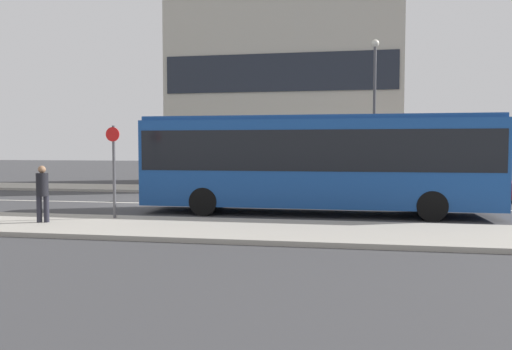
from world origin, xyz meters
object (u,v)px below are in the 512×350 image
Objects in this scene: parked_car_0 at (460,186)px; bus_stop_sign at (114,164)px; pedestrian_near_stop at (42,190)px; street_lamp at (374,100)px; city_bus at (315,158)px.

bus_stop_sign reaches higher than parked_car_0.
parked_car_0 is at bearing 35.09° from bus_stop_sign.
parked_car_0 is 2.84× the size of pedestrian_near_stop.
parked_car_0 is at bearing 17.32° from pedestrian_near_stop.
bus_stop_sign is 13.41m from street_lamp.
city_bus reaches higher than bus_stop_sign.
city_bus is 7.24× the size of pedestrian_near_stop.
parked_car_0 is 5.56m from street_lamp.
bus_stop_sign is at bearing -153.03° from city_bus.
street_lamp is at bearing 155.35° from parked_car_0.
city_bus is 1.65× the size of street_lamp.
street_lamp is (2.38, 7.08, 2.59)m from city_bus.
parked_car_0 is at bearing -24.65° from street_lamp.
bus_stop_sign is 0.39× the size of street_lamp.
street_lamp is (-3.60, 1.65, 3.91)m from parked_car_0.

